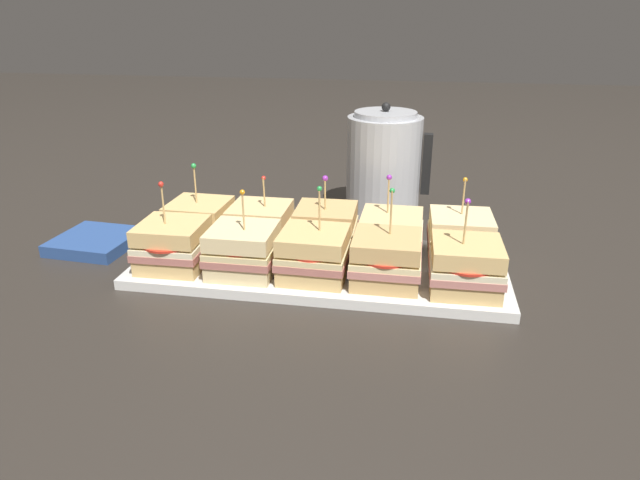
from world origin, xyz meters
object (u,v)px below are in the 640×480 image
sandwich_back_center (325,228)px  sandwich_back_far_right (460,237)px  sandwich_front_far_left (173,245)px  serving_platter (320,266)px  kettle_steel (384,165)px  sandwich_front_left (243,250)px  sandwich_front_far_right (466,267)px  sandwich_front_center (315,255)px  sandwich_back_right (391,234)px  napkin_stack (96,241)px  sandwich_back_left (261,225)px  sandwich_front_right (386,259)px  sandwich_back_far_left (200,221)px

sandwich_back_center → sandwich_back_far_right: sandwich_back_far_right is taller
sandwich_front_far_left → sandwich_back_far_right: (0.51, 0.13, -0.00)m
serving_platter → kettle_steel: kettle_steel is taller
sandwich_front_left → sandwich_front_far_right: size_ratio=0.97×
sandwich_front_center → sandwich_back_center: bearing=91.7°
kettle_steel → sandwich_back_right: bearing=-82.6°
sandwich_front_far_left → sandwich_front_far_right: same height
sandwich_front_left → napkin_stack: bearing=164.1°
serving_platter → sandwich_front_left: sandwich_front_left is taller
sandwich_front_center → sandwich_front_far_right: sandwich_front_center is taller
sandwich_back_far_right → sandwich_back_left: bearing=180.0°
sandwich_front_right → napkin_stack: (-0.60, 0.09, -0.05)m
sandwich_front_center → sandwich_front_far_right: bearing=-1.4°
serving_platter → sandwich_back_left: bearing=152.9°
sandwich_front_right → sandwich_back_left: 0.29m
sandwich_front_far_left → sandwich_back_far_right: sandwich_front_far_left is taller
sandwich_back_left → napkin_stack: size_ratio=0.88×
sandwich_back_right → sandwich_front_far_left: bearing=-161.9°
napkin_stack → sandwich_back_left: bearing=5.7°
sandwich_back_right → sandwich_back_far_left: bearing=179.3°
sandwich_front_center → sandwich_back_far_left: bearing=153.7°
sandwich_front_far_right → sandwich_back_center: bearing=152.7°
sandwich_front_center → kettle_steel: 0.41m
sandwich_front_center → sandwich_front_far_right: 0.25m
sandwich_front_far_right → sandwich_back_center: size_ratio=1.08×
sandwich_front_left → sandwich_back_center: sandwich_front_left is taller
sandwich_front_far_left → sandwich_back_far_left: bearing=89.6°
sandwich_back_center → kettle_steel: bearing=71.2°
kettle_steel → sandwich_front_left: bearing=-118.4°
serving_platter → sandwich_back_right: sandwich_back_right is taller
sandwich_front_far_right → sandwich_back_left: sandwich_front_far_right is taller
sandwich_front_center → napkin_stack: 0.49m
sandwich_front_right → napkin_stack: 0.61m
sandwich_back_left → sandwich_back_far_right: (0.38, -0.00, 0.00)m
serving_platter → sandwich_back_right: (0.13, 0.06, 0.05)m
sandwich_front_right → kettle_steel: size_ratio=0.63×
sandwich_front_far_right → sandwich_back_center: (-0.26, 0.13, -0.00)m
sandwich_front_far_left → sandwich_front_center: sandwich_front_center is taller
sandwich_front_right → sandwich_back_center: (-0.13, 0.13, -0.00)m
sandwich_front_right → sandwich_back_far_right: 0.18m
sandwich_back_center → sandwich_front_left: bearing=-133.8°
sandwich_back_far_right → sandwich_front_center: bearing=-152.9°
sandwich_back_far_right → sandwich_back_far_left: bearing=-180.0°
sandwich_back_far_left → napkin_stack: (-0.21, -0.03, -0.05)m
sandwich_front_far_left → sandwich_back_center: 0.29m
napkin_stack → sandwich_front_far_right: bearing=-7.9°
sandwich_back_left → sandwich_back_right: 0.26m
serving_platter → kettle_steel: size_ratio=2.59×
serving_platter → sandwich_front_far_right: size_ratio=4.18×
sandwich_front_far_right → sandwich_back_far_left: (-0.51, 0.13, -0.00)m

